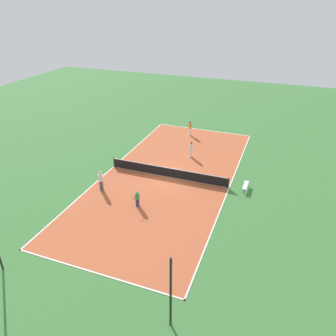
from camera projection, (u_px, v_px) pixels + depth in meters
name	position (u px, v px, depth m)	size (l,w,h in m)	color
ground_plane	(168.00, 177.00, 29.66)	(80.00, 80.00, 0.00)	#3D7538
court_surface	(168.00, 177.00, 29.66)	(11.26, 24.86, 0.02)	#B75633
tennis_net	(168.00, 172.00, 29.42)	(11.06, 0.10, 0.97)	black
bench	(245.00, 185.00, 27.56)	(0.36, 1.51, 0.45)	silver
player_far_green	(137.00, 197.00, 25.17)	(0.39, 0.95, 1.39)	navy
player_center_orange	(190.00, 127.00, 37.92)	(0.71, 0.98, 1.73)	white
player_near_white	(101.00, 179.00, 27.14)	(0.45, 0.45, 1.77)	#4C4C51
player_far_white	(191.00, 148.00, 32.83)	(0.41, 0.41, 1.65)	white
tennis_ball_midcourt	(178.00, 211.00, 24.87)	(0.07, 0.07, 0.07)	#CCE033
tennis_ball_right_alley	(131.00, 193.00, 27.13)	(0.07, 0.07, 0.07)	#CCE033
tennis_ball_near_net	(216.00, 143.00, 36.27)	(0.07, 0.07, 0.07)	#CCE033
tennis_ball_far_baseline	(94.00, 204.00, 25.68)	(0.07, 0.07, 0.07)	#CCE033
fence_post_back_left	(171.00, 293.00, 15.35)	(0.12, 0.12, 4.42)	black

